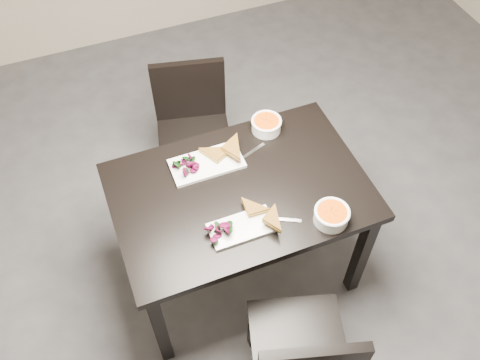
{
  "coord_description": "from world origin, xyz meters",
  "views": [
    {
      "loc": [
        -0.82,
        -1.23,
        2.7
      ],
      "look_at": [
        -0.29,
        0.13,
        0.82
      ],
      "focal_mm": 38.82,
      "sensor_mm": 36.0,
      "label": 1
    }
  ],
  "objects_px": {
    "chair_far": "(193,124)",
    "plate_far": "(207,164)",
    "table": "(240,201)",
    "plate_near": "(242,227)",
    "soup_bowl_near": "(332,215)",
    "chair_near": "(302,356)",
    "soup_bowl_far": "(266,124)"
  },
  "relations": [
    {
      "from": "chair_far",
      "to": "plate_far",
      "type": "distance_m",
      "value": 0.61
    },
    {
      "from": "table",
      "to": "plate_near",
      "type": "distance_m",
      "value": 0.24
    },
    {
      "from": "chair_far",
      "to": "soup_bowl_near",
      "type": "height_order",
      "value": "chair_far"
    },
    {
      "from": "table",
      "to": "plate_far",
      "type": "height_order",
      "value": "plate_far"
    },
    {
      "from": "table",
      "to": "chair_far",
      "type": "distance_m",
      "value": 0.76
    },
    {
      "from": "chair_far",
      "to": "plate_far",
      "type": "relative_size",
      "value": 2.41
    },
    {
      "from": "chair_near",
      "to": "chair_far",
      "type": "xyz_separation_m",
      "value": [
        -0.0,
        1.48,
        0.0
      ]
    },
    {
      "from": "chair_near",
      "to": "soup_bowl_near",
      "type": "relative_size",
      "value": 5.26
    },
    {
      "from": "chair_near",
      "to": "soup_bowl_near",
      "type": "height_order",
      "value": "chair_near"
    },
    {
      "from": "plate_far",
      "to": "soup_bowl_far",
      "type": "xyz_separation_m",
      "value": [
        0.36,
        0.11,
        0.03
      ]
    },
    {
      "from": "plate_far",
      "to": "soup_bowl_far",
      "type": "relative_size",
      "value": 2.25
    },
    {
      "from": "table",
      "to": "soup_bowl_far",
      "type": "bearing_deg",
      "value": 49.27
    },
    {
      "from": "chair_near",
      "to": "plate_near",
      "type": "relative_size",
      "value": 2.91
    },
    {
      "from": "plate_near",
      "to": "soup_bowl_far",
      "type": "distance_m",
      "value": 0.62
    },
    {
      "from": "soup_bowl_near",
      "to": "table",
      "type": "bearing_deg",
      "value": 135.46
    },
    {
      "from": "chair_near",
      "to": "soup_bowl_far",
      "type": "bearing_deg",
      "value": 91.93
    },
    {
      "from": "table",
      "to": "chair_near",
      "type": "distance_m",
      "value": 0.76
    },
    {
      "from": "chair_far",
      "to": "plate_far",
      "type": "xyz_separation_m",
      "value": [
        -0.09,
        -0.54,
        0.27
      ]
    },
    {
      "from": "table",
      "to": "soup_bowl_far",
      "type": "distance_m",
      "value": 0.43
    },
    {
      "from": "chair_far",
      "to": "soup_bowl_near",
      "type": "xyz_separation_m",
      "value": [
        0.33,
        -1.05,
        0.31
      ]
    },
    {
      "from": "soup_bowl_near",
      "to": "plate_far",
      "type": "relative_size",
      "value": 0.46
    },
    {
      "from": "table",
      "to": "plate_far",
      "type": "relative_size",
      "value": 3.41
    },
    {
      "from": "plate_near",
      "to": "soup_bowl_far",
      "type": "relative_size",
      "value": 1.86
    },
    {
      "from": "table",
      "to": "plate_near",
      "type": "bearing_deg",
      "value": -109.46
    },
    {
      "from": "soup_bowl_far",
      "to": "plate_far",
      "type": "bearing_deg",
      "value": -162.92
    },
    {
      "from": "soup_bowl_near",
      "to": "plate_near",
      "type": "bearing_deg",
      "value": 164.97
    },
    {
      "from": "plate_near",
      "to": "plate_far",
      "type": "relative_size",
      "value": 0.83
    },
    {
      "from": "chair_near",
      "to": "plate_far",
      "type": "bearing_deg",
      "value": 111.94
    },
    {
      "from": "chair_far",
      "to": "soup_bowl_near",
      "type": "bearing_deg",
      "value": -59.96
    },
    {
      "from": "plate_near",
      "to": "soup_bowl_near",
      "type": "bearing_deg",
      "value": -15.03
    },
    {
      "from": "soup_bowl_far",
      "to": "table",
      "type": "bearing_deg",
      "value": -130.73
    },
    {
      "from": "plate_near",
      "to": "soup_bowl_far",
      "type": "xyz_separation_m",
      "value": [
        0.34,
        0.52,
        0.03
      ]
    }
  ]
}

